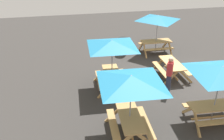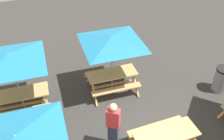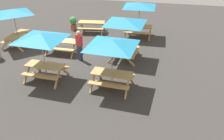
# 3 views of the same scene
# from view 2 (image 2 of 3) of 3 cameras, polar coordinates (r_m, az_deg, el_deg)

# --- Properties ---
(picnic_table_0) EXTENTS (2.82, 2.82, 2.34)m
(picnic_table_0) POSITION_cam_2_polar(r_m,az_deg,el_deg) (8.02, -22.10, 1.60)
(picnic_table_0) COLOR tan
(picnic_table_0) RESTS_ON ground
(picnic_table_2) EXTENTS (2.82, 2.82, 2.34)m
(picnic_table_2) POSITION_cam_2_polar(r_m,az_deg,el_deg) (8.32, 0.00, 5.98)
(picnic_table_2) COLOR tan
(picnic_table_2) RESTS_ON ground
(picnic_table_5) EXTENTS (1.80, 1.53, 0.81)m
(picnic_table_5) POSITION_cam_2_polar(r_m,az_deg,el_deg) (7.38, 12.18, -15.01)
(picnic_table_5) COLOR tan
(picnic_table_5) RESTS_ON ground
(trash_bin_gray) EXTENTS (0.59, 0.59, 0.98)m
(trash_bin_gray) POSITION_cam_2_polar(r_m,az_deg,el_deg) (10.01, 23.78, -1.96)
(trash_bin_gray) COLOR gray
(trash_bin_gray) RESTS_ON ground
(person_standing) EXTENTS (0.42, 0.39, 1.67)m
(person_standing) POSITION_cam_2_polar(r_m,az_deg,el_deg) (7.12, 0.27, -12.33)
(person_standing) COLOR #2D334C
(person_standing) RESTS_ON ground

